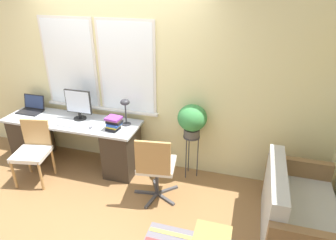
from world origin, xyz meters
The scene contains 15 objects.
ground_plane centered at (0.00, 0.00, 0.00)m, with size 14.00×14.00×0.00m, color olive.
wall_back_with_window centered at (-0.02, 0.68, 1.35)m, with size 9.00×0.12×2.70m.
desk centered at (-0.64, 0.30, 0.39)m, with size 2.01×0.60×0.73m.
laptop centered at (-1.40, 0.41, 0.78)m, with size 0.36×0.27×0.24m.
monitor centered at (-0.54, 0.38, 0.96)m, with size 0.40×0.18×0.44m.
keyboard centered at (-0.53, 0.16, 0.74)m, with size 0.40×0.15×0.02m.
mouse centered at (-0.25, 0.16, 0.75)m, with size 0.04×0.06×0.03m.
desk_lamp centered at (0.17, 0.40, 1.02)m, with size 0.13×0.13×0.38m.
book_stack centered at (0.08, 0.21, 0.83)m, with size 0.21×0.20×0.18m.
desk_chair_wooden centered at (-0.97, -0.18, 0.46)m, with size 0.51×0.51×0.84m.
office_chair_swivel centered at (0.78, -0.12, 0.50)m, with size 0.58×0.58×0.93m.
couch_loveseat centered at (2.41, -0.27, 0.28)m, with size 0.74×1.27×0.81m.
plant_stand centered at (1.09, 0.49, 0.55)m, with size 0.23×0.23×0.64m.
potted_plant centered at (1.09, 0.49, 0.90)m, with size 0.39×0.39×0.45m.
folding_stool centered at (1.60, -0.89, 0.35)m, with size 0.35×0.30×0.40m.
Camera 1 is at (1.79, -3.02, 2.59)m, focal length 32.00 mm.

